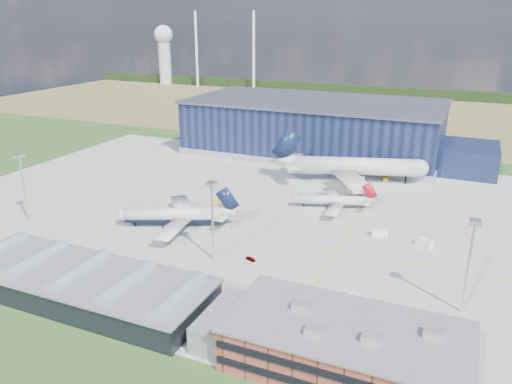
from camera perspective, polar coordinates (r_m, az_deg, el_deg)
name	(u,v)px	position (r m, az deg, el deg)	size (l,w,h in m)	color
ground	(230,217)	(170.39, -3.02, -2.89)	(600.00, 600.00, 0.00)	#2A4B1C
apron	(242,207)	(178.72, -1.58, -1.77)	(220.00, 160.00, 0.08)	#B0B0AA
farmland	(366,111)	(373.18, 12.47, 8.99)	(600.00, 220.00, 0.01)	olive
treeline	(386,91)	(450.38, 14.65, 11.06)	(600.00, 8.00, 8.00)	black
horizon_dressing	(189,50)	(509.07, -7.70, 15.82)	(440.20, 18.00, 70.00)	white
hangar	(320,130)	(250.81, 7.33, 7.06)	(145.00, 62.00, 26.10)	#0F1633
ops_building	(346,346)	(101.62, 10.22, -16.97)	(46.00, 23.00, 10.90)	brown
glass_concourse	(93,286)	(127.56, -18.10, -10.15)	(78.00, 23.00, 8.60)	black
light_mast_west	(22,177)	(178.70, -25.16, 1.56)	(2.60, 2.60, 23.00)	silver
light_mast_center	(212,209)	(135.71, -5.02, -1.89)	(2.60, 2.60, 23.00)	silver
light_mast_east	(471,251)	(120.99, 23.33, -6.25)	(2.60, 2.60, 23.00)	silver
airliner_navy	(173,208)	(162.63, -9.49, -1.76)	(40.33, 39.45, 13.15)	silver
airliner_red	(331,195)	(178.15, 8.56, -0.37)	(30.29, 29.63, 9.88)	silver
airliner_widebody	(356,157)	(207.00, 11.40, 3.91)	(65.04, 63.63, 21.21)	silver
gse_tug_a	(213,206)	(178.42, -4.94, -1.62)	(2.25, 3.68, 1.53)	#FFAD16
gse_tug_b	(217,201)	(184.10, -4.44, -0.98)	(1.85, 2.77, 1.20)	#FFAD16
gse_van_a	(380,233)	(160.12, 13.99, -4.56)	(2.17, 4.98, 2.17)	white
gse_van_b	(425,243)	(156.70, 18.71, -5.55)	(2.36, 5.15, 2.36)	white
gse_tug_c	(386,179)	(214.42, 14.66, 1.44)	(2.06, 3.30, 1.44)	#FFAD16
gse_van_c	(358,300)	(123.47, 11.53, -11.97)	(2.14, 4.46, 2.14)	white
car_a	(251,259)	(140.76, -0.61, -7.65)	(1.25, 3.12, 1.06)	#99999E
car_b	(413,340)	(113.89, 17.53, -15.82)	(1.16, 3.34, 1.10)	#99999E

